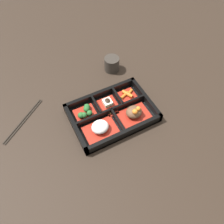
% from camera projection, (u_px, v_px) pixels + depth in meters
% --- Properties ---
extents(ground_plane, '(3.00, 3.00, 0.00)m').
position_uv_depth(ground_plane, '(112.00, 116.00, 0.86)').
color(ground_plane, black).
extents(bento_base, '(0.32, 0.22, 0.01)m').
position_uv_depth(bento_base, '(112.00, 115.00, 0.85)').
color(bento_base, black).
rests_on(bento_base, ground_plane).
extents(bento_rim, '(0.32, 0.22, 0.04)m').
position_uv_depth(bento_rim, '(112.00, 112.00, 0.84)').
color(bento_rim, black).
rests_on(bento_rim, ground_plane).
extents(bowl_stew, '(0.12, 0.08, 0.06)m').
position_uv_depth(bowl_stew, '(134.00, 113.00, 0.83)').
color(bowl_stew, maroon).
rests_on(bowl_stew, bento_base).
extents(bowl_rice, '(0.12, 0.08, 0.04)m').
position_uv_depth(bowl_rice, '(100.00, 128.00, 0.79)').
color(bowl_rice, maroon).
rests_on(bowl_rice, bento_base).
extents(bowl_carrots, '(0.07, 0.07, 0.02)m').
position_uv_depth(bowl_carrots, '(127.00, 95.00, 0.90)').
color(bowl_carrots, maroon).
rests_on(bowl_carrots, bento_base).
extents(bowl_tofu, '(0.07, 0.07, 0.03)m').
position_uv_depth(bowl_tofu, '(108.00, 103.00, 0.87)').
color(bowl_tofu, maroon).
rests_on(bowl_tofu, bento_base).
extents(bowl_greens, '(0.08, 0.07, 0.03)m').
position_uv_depth(bowl_greens, '(85.00, 112.00, 0.84)').
color(bowl_greens, maroon).
rests_on(bowl_greens, bento_base).
extents(bowl_pickles, '(0.04, 0.04, 0.01)m').
position_uv_depth(bowl_pickles, '(112.00, 112.00, 0.85)').
color(bowl_pickles, maroon).
rests_on(bowl_pickles, bento_base).
extents(tea_cup, '(0.07, 0.07, 0.06)m').
position_uv_depth(tea_cup, '(112.00, 64.00, 0.98)').
color(tea_cup, '#2D2823').
rests_on(tea_cup, ground_plane).
extents(chopsticks, '(0.19, 0.15, 0.01)m').
position_uv_depth(chopsticks, '(23.00, 120.00, 0.84)').
color(chopsticks, black).
rests_on(chopsticks, ground_plane).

